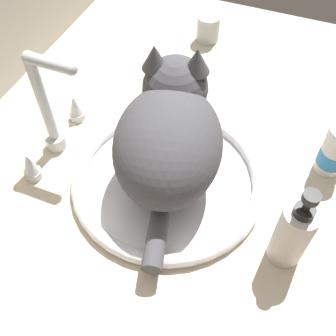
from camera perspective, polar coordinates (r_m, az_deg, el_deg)
countertop at (r=78.78cm, az=-0.14°, el=0.96°), size 115.90×79.37×3.00cm
sink_basin at (r=73.16cm, az=0.00°, el=-1.43°), size 35.11×35.11×2.35cm
faucet at (r=76.13cm, az=-16.31°, el=7.07°), size 19.48×10.67×22.07cm
cat at (r=66.88cm, az=0.24°, el=5.10°), size 34.71×23.40×19.93cm
metal_jar at (r=104.64cm, az=5.71°, el=19.14°), size 5.60×5.60×6.39cm
pill_bottle at (r=78.05cm, az=22.60°, el=2.19°), size 5.18×5.18×10.46cm
soap_pump_bottle at (r=63.45cm, az=17.32°, el=-8.88°), size 5.42×5.42×17.00cm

